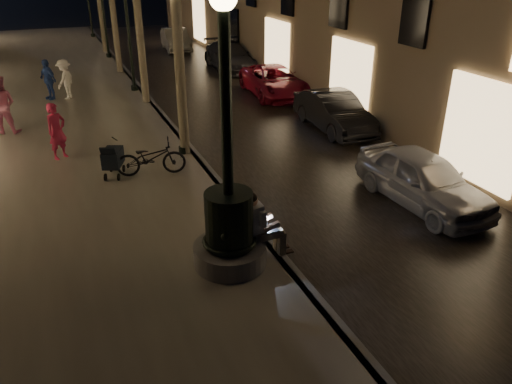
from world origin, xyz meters
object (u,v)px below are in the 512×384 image
lamp_curb_b (127,16)px  pedestrian_pink (1,105)px  car_third (274,81)px  bicycle (151,158)px  pedestrian_red (57,131)px  pedestrian_blue (48,79)px  fountain_lamppost (229,217)px  pedestrian_white (65,79)px  car_rear (230,56)px  car_fifth (176,40)px  car_second (334,112)px  seated_man_laptop (260,223)px  stroller (113,158)px  lamp_curb_a (177,48)px  lamp_curb_c (102,0)px  car_front (423,179)px

lamp_curb_b → pedestrian_pink: (-4.90, -3.97, -2.09)m
car_third → bicycle: size_ratio=2.43×
lamp_curb_b → pedestrian_red: (-3.38, -7.02, -2.22)m
lamp_curb_b → pedestrian_blue: size_ratio=3.03×
fountain_lamppost → pedestrian_white: fountain_lamppost is taller
car_rear → car_fifth: size_ratio=1.18×
fountain_lamppost → pedestrian_pink: 10.88m
pedestrian_pink → car_second: bearing=-179.1°
pedestrian_pink → fountain_lamppost: bearing=131.6°
seated_man_laptop → stroller: 5.45m
seated_man_laptop → car_second: size_ratio=0.36×
fountain_lamppost → car_fifth: (5.00, 23.67, -0.55)m
lamp_curb_a → pedestrian_blue: 8.86m
fountain_lamppost → pedestrian_pink: size_ratio=2.75×
lamp_curb_b → stroller: 9.55m
lamp_curb_a → car_fifth: size_ratio=1.21×
seated_man_laptop → lamp_curb_c: bearing=89.8°
fountain_lamppost → pedestrian_white: 13.88m
pedestrian_pink → lamp_curb_a: bearing=159.5°
car_fifth → car_rear: bearing=-74.6°
car_front → car_rear: (0.90, 16.23, 0.03)m
car_second → bicycle: car_second is taller
lamp_curb_c → car_front: 21.72m
pedestrian_pink → pedestrian_red: bearing=135.4°
seated_man_laptop → stroller: bearing=112.2°
car_second → pedestrian_red: (-8.88, 0.34, 0.37)m
fountain_lamppost → pedestrian_blue: bearing=100.9°
lamp_curb_c → pedestrian_blue: bearing=-112.6°
car_third → car_rear: car_rear is taller
fountain_lamppost → car_front: bearing=10.0°
lamp_curb_a → lamp_curb_c: same height
car_rear → car_fifth: car_rear is taller
seated_man_laptop → pedestrian_white: 13.98m
car_fifth → pedestrian_red: (-7.68, -16.69, 0.36)m
seated_man_laptop → car_fifth: bearing=79.5°
car_rear → pedestrian_pink: pedestrian_pink is taller
car_third → car_rear: bearing=94.9°
seated_man_laptop → car_fifth: size_ratio=0.36×
car_rear → pedestrian_blue: bearing=-155.8°
lamp_curb_a → pedestrian_red: bearing=163.8°
car_third → pedestrian_blue: pedestrian_blue is taller
lamp_curb_a → car_third: lamp_curb_a is taller
car_second → pedestrian_pink: size_ratio=2.07×
lamp_curb_b → stroller: size_ratio=4.60×
car_third → pedestrian_white: pedestrian_white is taller
lamp_curb_a → pedestrian_pink: 6.68m
car_rear → fountain_lamppost: bearing=-105.9°
car_third → pedestrian_blue: bearing=170.3°
stroller → car_front: bearing=-9.0°
lamp_curb_a → car_front: lamp_curb_a is taller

